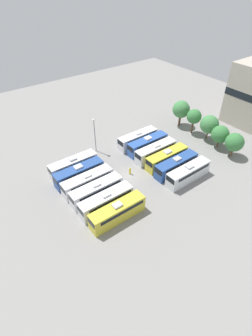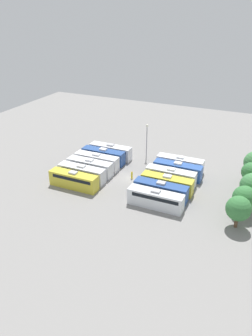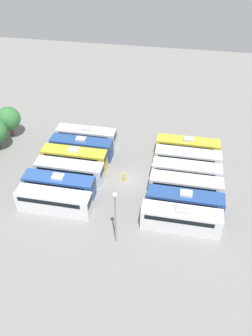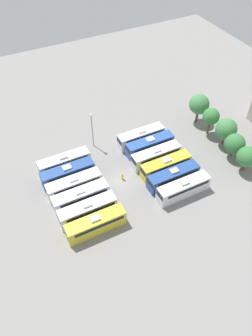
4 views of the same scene
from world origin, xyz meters
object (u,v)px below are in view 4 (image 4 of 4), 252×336
(bus_2, at_px, (74,185))
(tree_2, at_px, (226,129))
(bus_5, at_px, (96,224))
(bus_10, at_px, (173,176))
(bus_7, at_px, (150,145))
(tree_0, at_px, (199,104))
(bus_8, at_px, (156,156))
(bus_0, at_px, (64,162))
(bus_3, at_px, (81,196))
(bus_9, at_px, (166,166))
(light_pole, at_px, (92,125))
(worker_person, at_px, (123,176))
(bus_4, at_px, (88,210))
(bus_6, at_px, (141,137))
(bus_1, at_px, (68,173))
(bus_11, at_px, (183,188))
(tree_4, at_px, (247,157))
(tree_3, at_px, (235,144))
(tree_1, at_px, (211,117))

(bus_2, relative_size, tree_2, 1.64)
(bus_5, bearing_deg, bus_10, 100.62)
(bus_5, distance_m, bus_7, 21.71)
(tree_0, bearing_deg, bus_8, -64.24)
(bus_0, relative_size, bus_3, 1.00)
(bus_0, relative_size, tree_0, 1.49)
(bus_9, relative_size, light_pole, 1.23)
(bus_0, distance_m, worker_person, 11.75)
(bus_7, height_order, worker_person, bus_7)
(bus_4, bearing_deg, bus_0, 178.81)
(bus_4, relative_size, bus_7, 1.00)
(bus_7, bearing_deg, bus_5, -53.91)
(bus_7, bearing_deg, bus_8, -7.81)
(bus_6, bearing_deg, bus_2, -70.10)
(worker_person, bearing_deg, bus_8, 98.78)
(tree_2, bearing_deg, bus_3, -87.71)
(bus_1, height_order, bus_6, same)
(light_pole, bearing_deg, bus_11, 25.65)
(bus_2, relative_size, bus_10, 1.00)
(bus_11, xyz_separation_m, tree_4, (0.23, 14.07, 1.83))
(bus_11, height_order, light_pole, light_pole)
(bus_3, xyz_separation_m, tree_3, (2.62, 31.87, 1.72))
(bus_3, xyz_separation_m, bus_8, (-2.99, 17.20, 0.00))
(bus_4, height_order, tree_3, tree_3)
(bus_10, distance_m, worker_person, 9.62)
(bus_8, distance_m, bus_11, 9.52)
(tree_0, height_order, tree_1, tree_0)
(bus_3, relative_size, bus_10, 1.00)
(light_pole, bearing_deg, tree_2, 64.48)
(bus_9, xyz_separation_m, worker_person, (-2.02, -8.38, -0.90))
(bus_8, xyz_separation_m, light_pole, (-10.16, -9.31, 3.87))
(bus_1, xyz_separation_m, worker_person, (4.62, 9.19, -0.90))
(bus_9, bearing_deg, bus_10, -4.56)
(bus_2, height_order, bus_8, same)
(bus_11, bearing_deg, tree_0, 138.36)
(bus_10, xyz_separation_m, tree_3, (-0.69, 14.65, 1.72))
(bus_8, bearing_deg, worker_person, -81.22)
(bus_0, bearing_deg, bus_10, 53.14)
(tree_2, bearing_deg, tree_4, -9.14)
(tree_0, relative_size, tree_1, 1.07)
(bus_6, height_order, bus_11, same)
(bus_2, xyz_separation_m, tree_2, (1.84, 32.76, 2.27))
(bus_11, bearing_deg, tree_4, 89.08)
(bus_9, height_order, bus_11, same)
(bus_0, distance_m, bus_5, 15.94)
(bus_8, distance_m, tree_2, 15.77)
(light_pole, xyz_separation_m, tree_4, (19.90, 23.52, -2.04))
(bus_0, relative_size, bus_1, 1.00)
(bus_5, bearing_deg, bus_11, 89.97)
(bus_0, xyz_separation_m, bus_5, (15.94, -0.14, 0.00))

